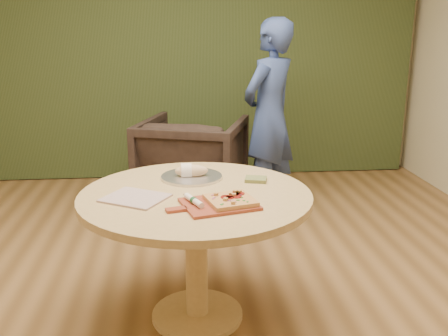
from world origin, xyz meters
TOP-DOWN VIEW (x-y plane):
  - room_shell at (0.00, 0.00)m, footprint 5.04×6.04m
  - curtain at (0.00, 2.90)m, footprint 4.80×0.14m
  - pedestal_table at (-0.06, 0.03)m, footprint 1.24×1.24m
  - pizza_paddle at (0.04, -0.18)m, footprint 0.47×0.36m
  - flatbread_pizza at (0.11, -0.18)m, footprint 0.27×0.27m
  - cutlery_roll at (-0.07, -0.18)m, footprint 0.10×0.19m
  - newspaper at (-0.37, -0.04)m, footprint 0.39×0.37m
  - serving_tray at (-0.07, 0.30)m, footprint 0.36×0.36m
  - bread_roll at (-0.08, 0.30)m, footprint 0.19×0.09m
  - green_packet at (0.29, 0.20)m, footprint 0.14×0.13m
  - armchair at (-0.01, 1.90)m, footprint 1.09×1.05m
  - person_standing at (0.67, 1.82)m, footprint 0.72×0.72m

SIDE VIEW (x-z plane):
  - armchair at x=-0.01m, z-range 0.00..0.90m
  - pedestal_table at x=-0.06m, z-range 0.23..0.98m
  - newspaper at x=-0.37m, z-range 0.75..0.76m
  - serving_tray at x=-0.07m, z-range 0.75..0.77m
  - pizza_paddle at x=0.04m, z-range 0.75..0.77m
  - green_packet at x=0.29m, z-range 0.75..0.77m
  - flatbread_pizza at x=0.11m, z-range 0.76..0.80m
  - cutlery_roll at x=-0.07m, z-range 0.76..0.80m
  - bread_roll at x=-0.08m, z-range 0.75..0.84m
  - person_standing at x=0.67m, z-range 0.00..1.68m
  - room_shell at x=0.00m, z-range -0.02..2.82m
  - curtain at x=0.00m, z-range 0.01..2.79m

